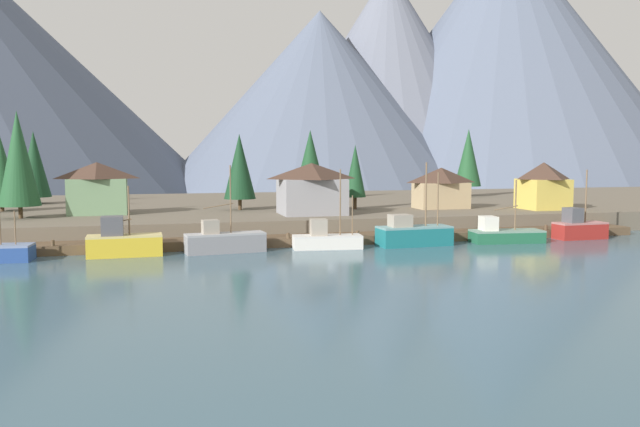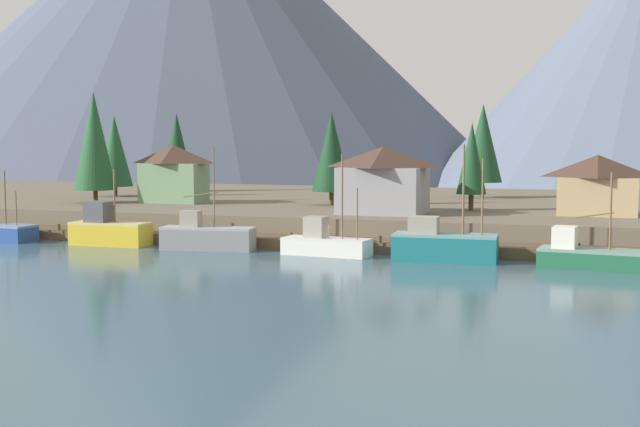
{
  "view_description": "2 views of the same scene",
  "coord_description": "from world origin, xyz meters",
  "px_view_note": "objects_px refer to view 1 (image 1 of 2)",
  "views": [
    {
      "loc": [
        -17.94,
        -68.22,
        10.16
      ],
      "look_at": [
        0.53,
        3.73,
        3.3
      ],
      "focal_mm": 36.13,
      "sensor_mm": 36.0,
      "label": 1
    },
    {
      "loc": [
        21.09,
        -66.44,
        9.33
      ],
      "look_at": [
        -1.6,
        1.1,
        3.24
      ],
      "focal_mm": 46.01,
      "sensor_mm": 36.0,
      "label": 2
    }
  ],
  "objects_px": {
    "conifer_near_left": "(310,159)",
    "conifer_back_left": "(355,171)",
    "fishing_boat_green": "(504,234)",
    "conifer_mid_right": "(468,158)",
    "fishing_boat_red": "(579,228)",
    "fishing_boat_yellow": "(123,242)",
    "conifer_near_right": "(240,166)",
    "conifer_centre": "(0,168)",
    "house_yellow": "(543,185)",
    "house_tan": "(441,188)",
    "fishing_boat_grey": "(224,241)",
    "conifer_mid_left": "(34,164)",
    "house_grey": "(312,188)",
    "fishing_boat_teal": "(413,234)",
    "conifer_back_right": "(18,158)",
    "fishing_boat_white": "(326,239)",
    "house_green": "(97,188)"
  },
  "relations": [
    {
      "from": "conifer_back_left",
      "to": "fishing_boat_red",
      "type": "bearing_deg",
      "value": -40.69
    },
    {
      "from": "house_grey",
      "to": "conifer_mid_right",
      "type": "distance_m",
      "value": 44.96
    },
    {
      "from": "conifer_centre",
      "to": "conifer_near_left",
      "type": "bearing_deg",
      "value": 15.1
    },
    {
      "from": "fishing_boat_grey",
      "to": "house_tan",
      "type": "xyz_separation_m",
      "value": [
        32.46,
        17.54,
        4.29
      ]
    },
    {
      "from": "fishing_boat_teal",
      "to": "house_tan",
      "type": "height_order",
      "value": "fishing_boat_teal"
    },
    {
      "from": "fishing_boat_teal",
      "to": "conifer_near_right",
      "type": "height_order",
      "value": "conifer_near_right"
    },
    {
      "from": "fishing_boat_white",
      "to": "house_yellow",
      "type": "bearing_deg",
      "value": 25.65
    },
    {
      "from": "house_tan",
      "to": "conifer_back_left",
      "type": "distance_m",
      "value": 12.55
    },
    {
      "from": "fishing_boat_red",
      "to": "conifer_centre",
      "type": "bearing_deg",
      "value": 156.48
    },
    {
      "from": "fishing_boat_grey",
      "to": "fishing_boat_red",
      "type": "relative_size",
      "value": 1.09
    },
    {
      "from": "fishing_boat_grey",
      "to": "fishing_boat_yellow",
      "type": "bearing_deg",
      "value": 171.6
    },
    {
      "from": "conifer_near_left",
      "to": "conifer_back_left",
      "type": "relative_size",
      "value": 1.31
    },
    {
      "from": "house_grey",
      "to": "conifer_mid_left",
      "type": "distance_m",
      "value": 46.21
    },
    {
      "from": "conifer_near_right",
      "to": "conifer_mid_right",
      "type": "bearing_deg",
      "value": 22.67
    },
    {
      "from": "fishing_boat_red",
      "to": "conifer_near_right",
      "type": "relative_size",
      "value": 0.8
    },
    {
      "from": "fishing_boat_red",
      "to": "conifer_mid_left",
      "type": "height_order",
      "value": "conifer_mid_left"
    },
    {
      "from": "fishing_boat_grey",
      "to": "conifer_near_right",
      "type": "bearing_deg",
      "value": 71.26
    },
    {
      "from": "fishing_boat_red",
      "to": "fishing_boat_white",
      "type": "bearing_deg",
      "value": 178.35
    },
    {
      "from": "conifer_near_left",
      "to": "conifer_back_left",
      "type": "height_order",
      "value": "conifer_near_left"
    },
    {
      "from": "fishing_boat_yellow",
      "to": "house_tan",
      "type": "bearing_deg",
      "value": 20.67
    },
    {
      "from": "house_grey",
      "to": "conifer_centre",
      "type": "bearing_deg",
      "value": 160.17
    },
    {
      "from": "fishing_boat_teal",
      "to": "conifer_centre",
      "type": "relative_size",
      "value": 0.88
    },
    {
      "from": "house_green",
      "to": "conifer_mid_right",
      "type": "distance_m",
      "value": 65.72
    },
    {
      "from": "conifer_back_right",
      "to": "fishing_boat_white",
      "type": "bearing_deg",
      "value": -26.4
    },
    {
      "from": "fishing_boat_teal",
      "to": "house_yellow",
      "type": "xyz_separation_m",
      "value": [
        24.81,
        12.88,
        4.57
      ]
    },
    {
      "from": "house_grey",
      "to": "house_tan",
      "type": "bearing_deg",
      "value": 11.93
    },
    {
      "from": "house_yellow",
      "to": "conifer_back_left",
      "type": "distance_m",
      "value": 26.36
    },
    {
      "from": "fishing_boat_green",
      "to": "conifer_mid_right",
      "type": "bearing_deg",
      "value": 74.52
    },
    {
      "from": "conifer_centre",
      "to": "fishing_boat_grey",
      "type": "bearing_deg",
      "value": -45.8
    },
    {
      "from": "fishing_boat_teal",
      "to": "fishing_boat_red",
      "type": "xyz_separation_m",
      "value": [
        21.59,
        0.41,
        0.04
      ]
    },
    {
      "from": "fishing_boat_red",
      "to": "house_yellow",
      "type": "bearing_deg",
      "value": 73.43
    },
    {
      "from": "conifer_near_left",
      "to": "conifer_back_right",
      "type": "height_order",
      "value": "conifer_back_right"
    },
    {
      "from": "fishing_boat_grey",
      "to": "conifer_back_right",
      "type": "distance_m",
      "value": 29.24
    },
    {
      "from": "fishing_boat_grey",
      "to": "conifer_near_right",
      "type": "xyz_separation_m",
      "value": [
        4.48,
        21.97,
        7.32
      ]
    },
    {
      "from": "fishing_boat_white",
      "to": "fishing_boat_green",
      "type": "height_order",
      "value": "fishing_boat_white"
    },
    {
      "from": "conifer_near_right",
      "to": "conifer_centre",
      "type": "relative_size",
      "value": 1.0
    },
    {
      "from": "fishing_boat_yellow",
      "to": "conifer_near_left",
      "type": "bearing_deg",
      "value": 52.45
    },
    {
      "from": "fishing_boat_yellow",
      "to": "fishing_boat_grey",
      "type": "xyz_separation_m",
      "value": [
        10.07,
        -0.21,
        -0.25
      ]
    },
    {
      "from": "house_tan",
      "to": "conifer_mid_left",
      "type": "distance_m",
      "value": 61.71
    },
    {
      "from": "conifer_centre",
      "to": "house_grey",
      "type": "bearing_deg",
      "value": -19.83
    },
    {
      "from": "house_green",
      "to": "conifer_near_right",
      "type": "bearing_deg",
      "value": 7.21
    },
    {
      "from": "fishing_boat_white",
      "to": "house_yellow",
      "type": "relative_size",
      "value": 1.31
    },
    {
      "from": "fishing_boat_yellow",
      "to": "conifer_mid_left",
      "type": "relative_size",
      "value": 0.65
    },
    {
      "from": "conifer_near_left",
      "to": "conifer_back_right",
      "type": "distance_m",
      "value": 47.27
    },
    {
      "from": "house_grey",
      "to": "conifer_back_right",
      "type": "bearing_deg",
      "value": 174.58
    },
    {
      "from": "fishing_boat_yellow",
      "to": "conifer_back_left",
      "type": "bearing_deg",
      "value": 30.81
    },
    {
      "from": "fishing_boat_green",
      "to": "house_grey",
      "type": "relative_size",
      "value": 1.01
    },
    {
      "from": "house_yellow",
      "to": "conifer_centre",
      "type": "height_order",
      "value": "conifer_centre"
    },
    {
      "from": "fishing_boat_yellow",
      "to": "house_grey",
      "type": "distance_m",
      "value": 26.54
    },
    {
      "from": "fishing_boat_green",
      "to": "fishing_boat_red",
      "type": "distance_m",
      "value": 10.39
    }
  ]
}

